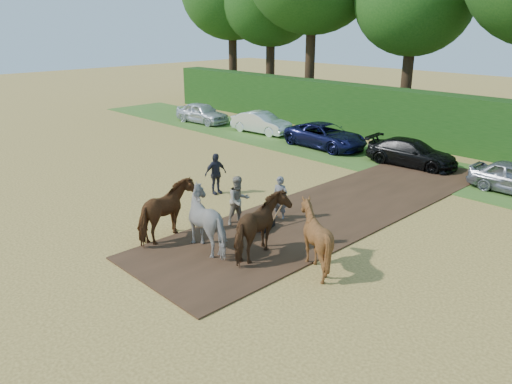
{
  "coord_description": "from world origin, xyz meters",
  "views": [
    {
      "loc": [
        12.05,
        -7.6,
        6.75
      ],
      "look_at": [
        0.87,
        3.18,
        1.4
      ],
      "focal_mm": 35.0,
      "sensor_mm": 36.0,
      "label": 1
    }
  ],
  "objects": [
    {
      "name": "hedgerow",
      "position": [
        0.0,
        18.5,
        1.5
      ],
      "size": [
        46.0,
        1.6,
        3.0
      ],
      "primitive_type": "cube",
      "color": "#14380F",
      "rests_on": "ground"
    },
    {
      "name": "spectator_near",
      "position": [
        -0.0,
        3.18,
        0.87
      ],
      "size": [
        0.83,
        0.97,
        1.74
      ],
      "primitive_type": "imported",
      "rotation": [
        0.0,
        0.0,
        1.35
      ],
      "color": "#B5A98E",
      "rests_on": "ground"
    },
    {
      "name": "earth_strip",
      "position": [
        1.5,
        7.0,
        0.03
      ],
      "size": [
        4.5,
        17.0,
        0.05
      ],
      "primitive_type": "cube",
      "color": "#472D1C",
      "rests_on": "ground"
    },
    {
      "name": "ground",
      "position": [
        0.0,
        0.0,
        0.0
      ],
      "size": [
        120.0,
        120.0,
        0.0
      ],
      "primitive_type": "plane",
      "color": "gold",
      "rests_on": "ground"
    },
    {
      "name": "grass_verge",
      "position": [
        0.0,
        14.0,
        0.01
      ],
      "size": [
        50.0,
        5.0,
        0.03
      ],
      "primitive_type": "cube",
      "color": "#38601E",
      "rests_on": "ground"
    },
    {
      "name": "spectator_far",
      "position": [
        -3.07,
        4.68,
        0.85
      ],
      "size": [
        0.54,
        1.04,
        1.7
      ],
      "primitive_type": "imported",
      "rotation": [
        0.0,
        0.0,
        1.44
      ],
      "color": "#23242E",
      "rests_on": "ground"
    },
    {
      "name": "parked_cars",
      "position": [
        4.28,
        13.95,
        0.68
      ],
      "size": [
        40.92,
        3.56,
        1.45
      ],
      "color": "silver",
      "rests_on": "ground"
    },
    {
      "name": "plough_team",
      "position": [
        1.64,
        1.68,
        0.95
      ],
      "size": [
        6.36,
        5.36,
        1.91
      ],
      "color": "brown",
      "rests_on": "ground"
    }
  ]
}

